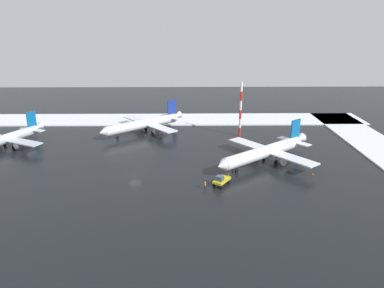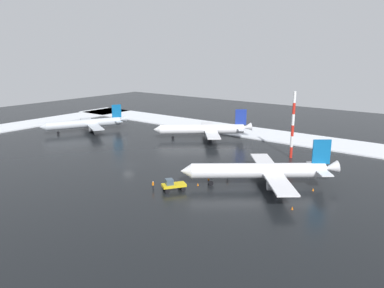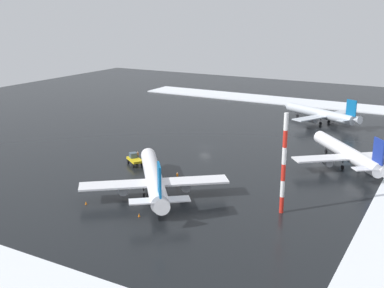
{
  "view_description": "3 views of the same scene",
  "coord_description": "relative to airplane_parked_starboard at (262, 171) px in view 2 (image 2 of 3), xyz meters",
  "views": [
    {
      "loc": [
        -12.46,
        82.2,
        34.83
      ],
      "look_at": [
        -13.68,
        -7.01,
        5.04
      ],
      "focal_mm": 35.0,
      "sensor_mm": 36.0,
      "label": 1
    },
    {
      "loc": [
        -64.5,
        59.35,
        26.49
      ],
      "look_at": [
        -13.17,
        -8.25,
        5.44
      ],
      "focal_mm": 35.0,
      "sensor_mm": 36.0,
      "label": 2
    },
    {
      "loc": [
        -100.68,
        -52.61,
        32.78
      ],
      "look_at": [
        -10.2,
        -2.01,
        3.47
      ],
      "focal_mm": 45.0,
      "sensor_mm": 36.0,
      "label": 3
    }
  ],
  "objects": [
    {
      "name": "ground_plane",
      "position": [
        32.27,
        6.39,
        -3.15
      ],
      "size": [
        240.0,
        240.0,
        0.0
      ],
      "primitive_type": "plane",
      "color": "black"
    },
    {
      "name": "snow_bank_far",
      "position": [
        32.27,
        -43.61,
        -2.95
      ],
      "size": [
        152.0,
        16.0,
        0.39
      ],
      "primitive_type": "cube",
      "color": "white",
      "rests_on": "ground_plane"
    },
    {
      "name": "airplane_parked_starboard",
      "position": [
        0.0,
        0.0,
        0.0
      ],
      "size": [
        26.84,
        24.08,
        9.52
      ],
      "rotation": [
        0.0,
        0.0,
        0.67
      ],
      "color": "white",
      "rests_on": "ground_plane"
    },
    {
      "name": "airplane_far_rear",
      "position": [
        71.49,
        -11.6,
        -0.32
      ],
      "size": [
        22.8,
        26.77,
        8.57
      ],
      "rotation": [
        0.0,
        0.0,
        1.1
      ],
      "color": "silver",
      "rests_on": "ground_plane"
    },
    {
      "name": "airplane_foreground_jet",
      "position": [
        33.6,
        -27.28,
        -0.13
      ],
      "size": [
        25.39,
        23.29,
        9.14
      ],
      "rotation": [
        0.0,
        0.0,
        0.7
      ],
      "color": "white",
      "rests_on": "ground_plane"
    },
    {
      "name": "pushback_tug",
      "position": [
        12.35,
        13.29,
        -1.86
      ],
      "size": [
        4.4,
        5.04,
        2.5
      ],
      "rotation": [
        0.0,
        0.0,
        0.98
      ],
      "color": "gold",
      "rests_on": "ground_plane"
    },
    {
      "name": "ground_crew_by_nose_gear",
      "position": [
        15.96,
        14.99,
        -2.18
      ],
      "size": [
        0.36,
        0.36,
        1.71
      ],
      "rotation": [
        0.0,
        0.0,
        3.28
      ],
      "color": "black",
      "rests_on": "ground_plane"
    },
    {
      "name": "ground_crew_mid_apron",
      "position": [
        8.11,
        -0.12,
        -2.18
      ],
      "size": [
        0.36,
        0.36,
        1.71
      ],
      "rotation": [
        0.0,
        0.0,
        0.85
      ],
      "color": "black",
      "rests_on": "ground_plane"
    },
    {
      "name": "ground_crew_beside_wing",
      "position": [
        8.94,
        5.91,
        -2.18
      ],
      "size": [
        0.36,
        0.36,
        1.71
      ],
      "rotation": [
        0.0,
        0.0,
        1.9
      ],
      "color": "black",
      "rests_on": "ground_plane"
    },
    {
      "name": "antenna_mast",
      "position": [
        3.39,
        -23.1,
        5.33
      ],
      "size": [
        0.7,
        0.7,
        16.96
      ],
      "color": "red",
      "rests_on": "ground_plane"
    },
    {
      "name": "traffic_cone_near_nose",
      "position": [
        -9.82,
        7.63,
        -2.87
      ],
      "size": [
        0.36,
        0.36,
        0.55
      ],
      "primitive_type": "cone",
      "color": "orange",
      "rests_on": "ground_plane"
    },
    {
      "name": "traffic_cone_mid_line",
      "position": [
        10.15,
        7.94,
        -2.87
      ],
      "size": [
        0.36,
        0.36,
        0.55
      ],
      "primitive_type": "cone",
      "color": "orange",
      "rests_on": "ground_plane"
    },
    {
      "name": "traffic_cone_wingtip_side",
      "position": [
        -9.5,
        -3.38,
        -2.87
      ],
      "size": [
        0.36,
        0.36,
        0.55
      ],
      "primitive_type": "cone",
      "color": "orange",
      "rests_on": "ground_plane"
    }
  ]
}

